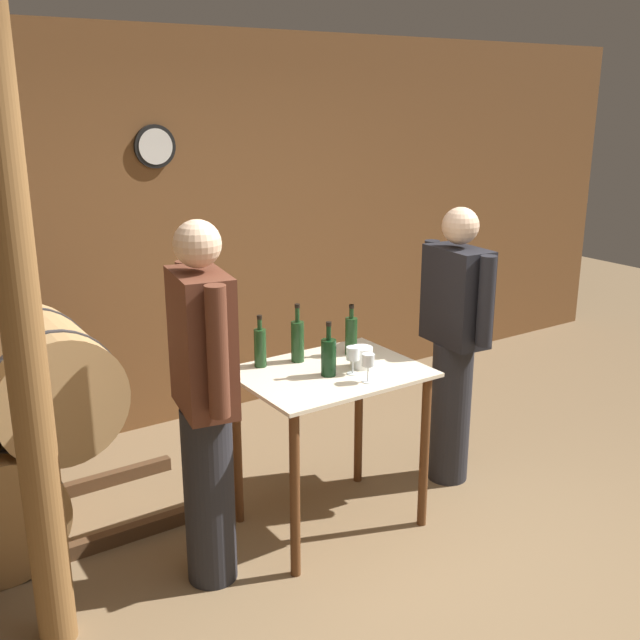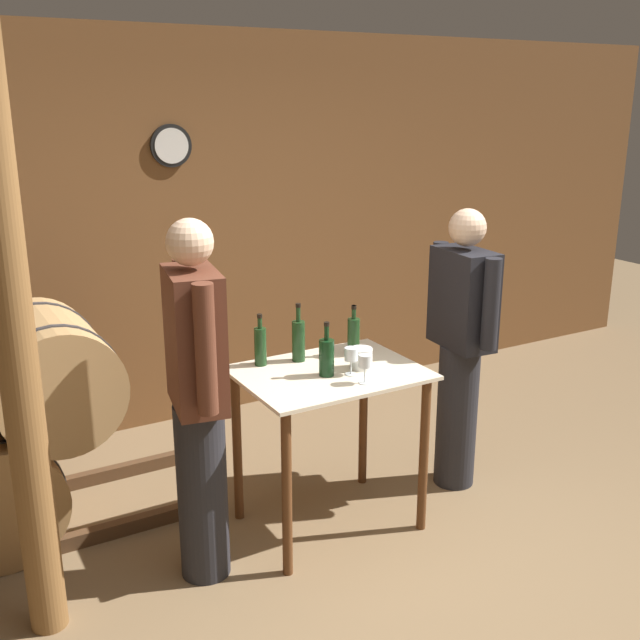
% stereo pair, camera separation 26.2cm
% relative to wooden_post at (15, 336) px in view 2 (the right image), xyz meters
% --- Properties ---
extents(ground_plane, '(14.00, 14.00, 0.00)m').
position_rel_wooden_post_xyz_m(ground_plane, '(1.62, -0.77, -1.35)').
color(ground_plane, brown).
extents(back_wall, '(8.40, 0.08, 2.70)m').
position_rel_wooden_post_xyz_m(back_wall, '(1.62, 1.87, 0.00)').
color(back_wall, brown).
rests_on(back_wall, ground_plane).
extents(tasting_table, '(0.93, 0.71, 0.89)m').
position_rel_wooden_post_xyz_m(tasting_table, '(1.50, 0.10, -0.64)').
color(tasting_table, beige).
rests_on(tasting_table, ground_plane).
extents(wooden_post, '(0.16, 0.16, 2.70)m').
position_rel_wooden_post_xyz_m(wooden_post, '(0.00, 0.00, 0.00)').
color(wooden_post, brown).
rests_on(wooden_post, ground_plane).
extents(wine_bottle_far_left, '(0.06, 0.06, 0.28)m').
position_rel_wooden_post_xyz_m(wine_bottle_far_left, '(1.23, 0.36, -0.35)').
color(wine_bottle_far_left, '#193819').
rests_on(wine_bottle_far_left, tasting_table).
extents(wine_bottle_left, '(0.07, 0.07, 0.32)m').
position_rel_wooden_post_xyz_m(wine_bottle_left, '(1.44, 0.32, -0.34)').
color(wine_bottle_left, '#193819').
rests_on(wine_bottle_left, tasting_table).
extents(wine_bottle_center, '(0.08, 0.08, 0.28)m').
position_rel_wooden_post_xyz_m(wine_bottle_center, '(1.46, 0.05, -0.35)').
color(wine_bottle_center, black).
rests_on(wine_bottle_center, tasting_table).
extents(wine_bottle_right, '(0.07, 0.07, 0.28)m').
position_rel_wooden_post_xyz_m(wine_bottle_right, '(1.74, 0.25, -0.35)').
color(wine_bottle_right, '#193819').
rests_on(wine_bottle_right, tasting_table).
extents(wine_glass_near_left, '(0.06, 0.06, 0.15)m').
position_rel_wooden_post_xyz_m(wine_glass_near_left, '(1.57, -0.13, -0.35)').
color(wine_glass_near_left, silver).
rests_on(wine_glass_near_left, tasting_table).
extents(wine_glass_near_center, '(0.07, 0.07, 0.14)m').
position_rel_wooden_post_xyz_m(wine_glass_near_center, '(1.57, -0.00, -0.35)').
color(wine_glass_near_center, silver).
rests_on(wine_glass_near_center, tasting_table).
extents(ice_bucket, '(0.12, 0.12, 0.11)m').
position_rel_wooden_post_xyz_m(ice_bucket, '(1.66, 0.05, -0.40)').
color(ice_bucket, white).
rests_on(ice_bucket, tasting_table).
extents(person_host, '(0.29, 0.58, 1.76)m').
position_rel_wooden_post_xyz_m(person_host, '(0.75, 0.02, -0.42)').
color(person_host, '#232328').
rests_on(person_host, ground_plane).
extents(person_visitor_with_scarf, '(0.25, 0.59, 1.67)m').
position_rel_wooden_post_xyz_m(person_visitor_with_scarf, '(2.39, 0.12, -0.47)').
color(person_visitor_with_scarf, '#232328').
rests_on(person_visitor_with_scarf, ground_plane).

